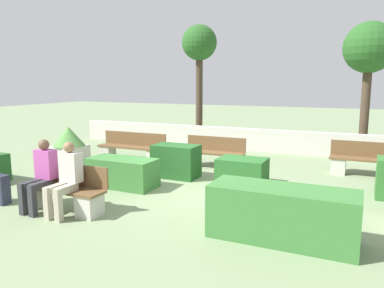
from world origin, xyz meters
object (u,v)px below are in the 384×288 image
object	(u,v)px
bench_left_side	(213,156)
bench_front	(63,193)
person_seated_woman	(41,172)
tree_leftmost	(199,48)
planter_corner_right	(69,145)
person_seated_man	(66,176)
bench_right_side	(131,150)
bench_back	(374,163)
tree_center_left	(369,51)

from	to	relation	value
bench_left_side	bench_front	bearing A→B (deg)	-96.88
bench_left_side	person_seated_woman	size ratio (longest dim) A/B	1.32
bench_front	tree_leftmost	distance (m)	9.47
person_seated_woman	tree_leftmost	size ratio (longest dim) A/B	0.29
planter_corner_right	person_seated_man	bearing A→B (deg)	-47.59
bench_right_side	bench_back	world-z (taller)	same
tree_leftmost	bench_front	bearing A→B (deg)	-82.64
bench_front	planter_corner_right	size ratio (longest dim) A/B	1.59
bench_left_side	bench_back	world-z (taller)	same
tree_center_left	bench_right_side	bearing A→B (deg)	-145.69
tree_leftmost	bench_back	bearing A→B (deg)	-28.70
tree_center_left	person_seated_woman	bearing A→B (deg)	-121.18
bench_front	tree_center_left	xyz separation A→B (m)	(4.95, 8.63, 3.06)
bench_left_side	tree_leftmost	xyz separation A→B (m)	(-2.34, 4.29, 3.39)
bench_right_side	bench_back	size ratio (longest dim) A/B	1.03
bench_right_side	planter_corner_right	distance (m)	1.80
bench_right_side	person_seated_man	size ratio (longest dim) A/B	1.65
bench_right_side	bench_back	bearing A→B (deg)	18.06
bench_front	bench_right_side	bearing A→B (deg)	108.00
bench_back	tree_center_left	bearing A→B (deg)	102.65
bench_left_side	person_seated_woman	bearing A→B (deg)	-100.59
bench_back	person_seated_man	size ratio (longest dim) A/B	1.61
planter_corner_right	bench_back	bearing A→B (deg)	15.35
person_seated_man	tree_center_left	bearing A→B (deg)	61.79
bench_front	planter_corner_right	world-z (taller)	planter_corner_right
bench_left_side	tree_leftmost	world-z (taller)	tree_leftmost
bench_left_side	bench_right_side	size ratio (longest dim) A/B	0.80
person_seated_man	tree_leftmost	world-z (taller)	tree_leftmost
bench_right_side	planter_corner_right	world-z (taller)	planter_corner_right
bench_left_side	planter_corner_right	xyz separation A→B (m)	(-3.92, -1.40, 0.25)
bench_front	planter_corner_right	distance (m)	4.12
bench_back	planter_corner_right	bearing A→B (deg)	-157.30
planter_corner_right	person_seated_woman	bearing A→B (deg)	-53.99
bench_right_side	tree_leftmost	xyz separation A→B (m)	(0.27, 4.47, 3.37)
bench_right_side	planter_corner_right	size ratio (longest dim) A/B	1.96
bench_back	person_seated_woman	distance (m)	7.82
person_seated_man	person_seated_woman	size ratio (longest dim) A/B	1.00
bench_left_side	planter_corner_right	size ratio (longest dim) A/B	1.57
bench_left_side	person_seated_man	bearing A→B (deg)	-93.64
bench_back	person_seated_woman	xyz separation A→B (m)	(-5.62, -5.42, 0.39)
planter_corner_right	bench_right_side	bearing A→B (deg)	42.75
person_seated_man	bench_left_side	bearing A→B (deg)	78.22
tree_leftmost	person_seated_woman	bearing A→B (deg)	-85.08
bench_back	tree_center_left	world-z (taller)	tree_center_left
person_seated_man	tree_center_left	xyz separation A→B (m)	(4.71, 8.77, 2.66)
bench_back	person_seated_man	xyz separation A→B (m)	(-5.02, -5.42, 0.38)
person_seated_man	person_seated_woman	xyz separation A→B (m)	(-0.60, 0.00, 0.00)
bench_right_side	person_seated_man	xyz separation A→B (m)	(1.64, -4.45, 0.38)
person_seated_woman	tree_center_left	world-z (taller)	tree_center_left
bench_left_side	bench_right_side	bearing A→B (deg)	-167.85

